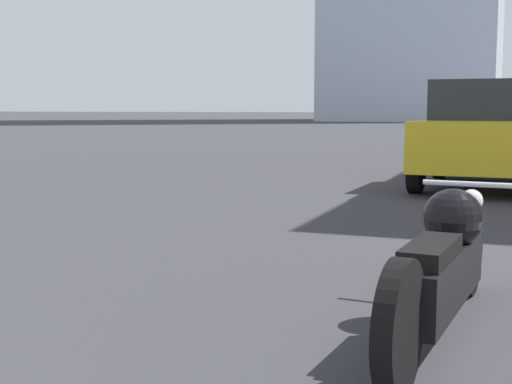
# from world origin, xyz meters

# --- Properties ---
(motorcycle) EXTENTS (0.62, 2.59, 0.82)m
(motorcycle) POSITION_xyz_m (3.56, 4.50, 0.41)
(motorcycle) COLOR black
(motorcycle) RESTS_ON ground_plane
(parked_car_yellow) EXTENTS (2.08, 4.09, 1.75)m
(parked_car_yellow) POSITION_xyz_m (3.34, 12.62, 0.88)
(parked_car_yellow) COLOR gold
(parked_car_yellow) RESTS_ON ground_plane
(parked_car_green) EXTENTS (2.14, 4.41, 1.83)m
(parked_car_green) POSITION_xyz_m (3.41, 25.18, 0.89)
(parked_car_green) COLOR #1E6B33
(parked_car_green) RESTS_ON ground_plane
(parked_car_blue) EXTENTS (1.88, 4.42, 1.51)m
(parked_car_blue) POSITION_xyz_m (3.27, 37.94, 0.77)
(parked_car_blue) COLOR #1E3899
(parked_car_blue) RESTS_ON ground_plane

